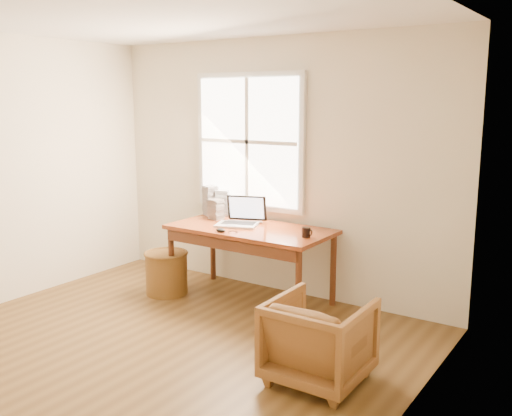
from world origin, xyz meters
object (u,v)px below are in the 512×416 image
at_px(armchair, 319,340).
at_px(wicker_stool, 167,273).
at_px(desk, 250,229).
at_px(coffee_mug, 306,232).
at_px(laptop, 237,211).
at_px(cd_stack_a, 223,203).

height_order(armchair, wicker_stool, armchair).
relative_size(desk, coffee_mug, 17.64).
distance_m(laptop, coffee_mug, 0.81).
bearing_deg(armchair, wicker_stool, -20.29).
xyz_separation_m(armchair, wicker_stool, (-2.18, 0.80, -0.09)).
xyz_separation_m(laptop, cd_stack_a, (-0.42, 0.33, -0.01)).
distance_m(desk, wicker_stool, 1.04).
bearing_deg(laptop, cd_stack_a, 121.38).
height_order(desk, coffee_mug, coffee_mug).
xyz_separation_m(armchair, coffee_mug, (-0.69, 1.05, 0.49)).
distance_m(wicker_stool, cd_stack_a, 0.95).
height_order(desk, cd_stack_a, cd_stack_a).
bearing_deg(laptop, coffee_mug, -23.14).
bearing_deg(cd_stack_a, wicker_stool, -114.13).
distance_m(armchair, coffee_mug, 1.35).
height_order(desk, wicker_stool, desk).
distance_m(desk, cd_stack_a, 0.67).
relative_size(desk, armchair, 2.37).
bearing_deg(coffee_mug, cd_stack_a, 173.49).
distance_m(wicker_stool, coffee_mug, 1.62).
xyz_separation_m(armchair, laptop, (-1.49, 1.08, 0.59)).
bearing_deg(coffee_mug, armchair, -46.60).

